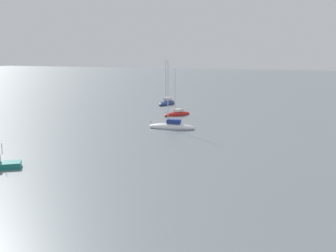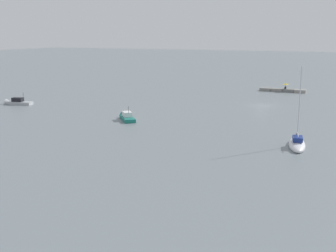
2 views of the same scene
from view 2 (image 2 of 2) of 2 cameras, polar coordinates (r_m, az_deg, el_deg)
ground_plane at (r=80.49m, az=12.31°, el=2.65°), size 500.00×500.00×0.00m
seawall_pier at (r=100.84m, az=14.96°, el=4.60°), size 10.22×1.64×0.69m
person_seated_dark_left at (r=100.51m, az=15.29°, el=4.90°), size 0.40×0.61×0.73m
umbrella_open_yellow at (r=100.61m, az=15.34°, el=5.40°), size 1.35×1.35×1.29m
sailboat_white_far at (r=52.29m, az=16.74°, el=-2.31°), size 3.02×6.71×9.62m
motorboat_grey_near at (r=84.86m, az=-19.46°, el=2.93°), size 5.37×2.67×2.89m
motorboat_teal_mid at (r=66.18m, az=-5.50°, el=1.12°), size 4.55×4.89×2.88m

